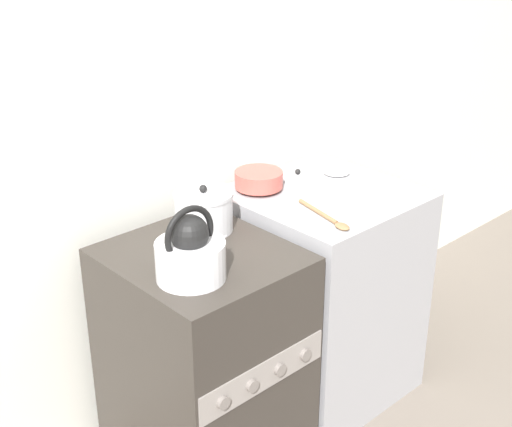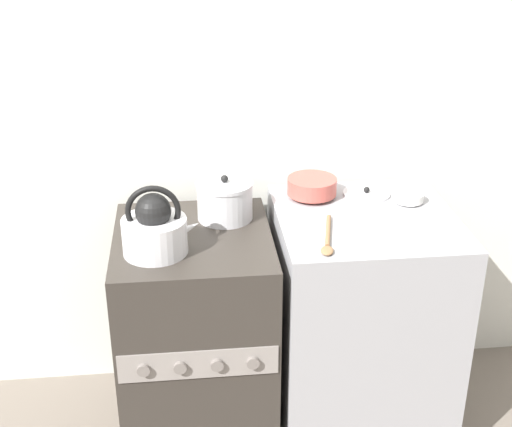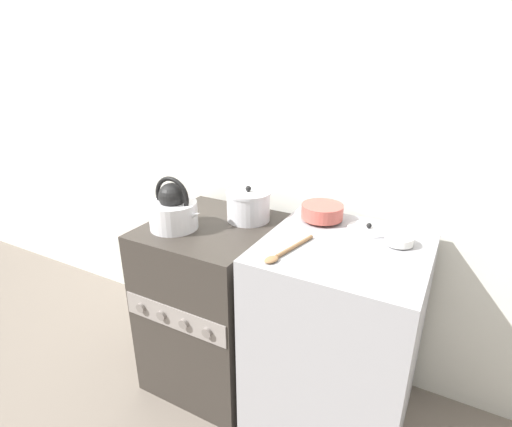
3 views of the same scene
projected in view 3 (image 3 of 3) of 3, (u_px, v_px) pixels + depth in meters
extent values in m
plane|color=#70665B|center=(183.00, 409.00, 1.96)|extent=(12.00, 12.00, 0.00)
cube|color=silver|center=(253.00, 130.00, 2.08)|extent=(7.00, 0.06, 2.50)
cube|color=#332D28|center=(215.00, 302.00, 2.05)|extent=(0.57, 0.62, 0.87)
cube|color=gray|center=(174.00, 318.00, 1.75)|extent=(0.54, 0.01, 0.11)
cylinder|color=slate|center=(141.00, 308.00, 1.83)|extent=(0.04, 0.02, 0.04)
cylinder|color=slate|center=(161.00, 315.00, 1.77)|extent=(0.04, 0.02, 0.04)
cylinder|color=slate|center=(184.00, 324.00, 1.72)|extent=(0.04, 0.02, 0.04)
cylinder|color=slate|center=(207.00, 333.00, 1.66)|extent=(0.04, 0.02, 0.04)
cube|color=#99999E|center=(337.00, 337.00, 1.77)|extent=(0.66, 0.66, 0.91)
cylinder|color=silver|center=(174.00, 215.00, 1.83)|extent=(0.22, 0.22, 0.12)
sphere|color=black|center=(172.00, 196.00, 1.79)|extent=(0.12, 0.12, 0.12)
torus|color=black|center=(172.00, 196.00, 1.79)|extent=(0.19, 0.02, 0.19)
cone|color=silver|center=(192.00, 216.00, 1.77)|extent=(0.11, 0.05, 0.09)
cylinder|color=silver|center=(248.00, 207.00, 1.91)|extent=(0.21, 0.21, 0.13)
cylinder|color=silver|center=(248.00, 193.00, 1.89)|extent=(0.21, 0.21, 0.01)
sphere|color=black|center=(248.00, 189.00, 1.88)|extent=(0.03, 0.03, 0.03)
cylinder|color=#B75147|center=(322.00, 219.00, 1.84)|extent=(0.09, 0.09, 0.01)
cylinder|color=#B75147|center=(322.00, 211.00, 1.82)|extent=(0.19, 0.19, 0.06)
cylinder|color=white|center=(399.00, 244.00, 1.60)|extent=(0.05, 0.05, 0.01)
cylinder|color=white|center=(399.00, 240.00, 1.60)|extent=(0.11, 0.11, 0.03)
cylinder|color=silver|center=(369.00, 229.00, 1.74)|extent=(0.18, 0.18, 0.01)
sphere|color=black|center=(369.00, 226.00, 1.73)|extent=(0.02, 0.02, 0.02)
cylinder|color=olive|center=(295.00, 246.00, 1.58)|extent=(0.07, 0.23, 0.02)
ellipsoid|color=olive|center=(271.00, 260.00, 1.47)|extent=(0.06, 0.07, 0.02)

